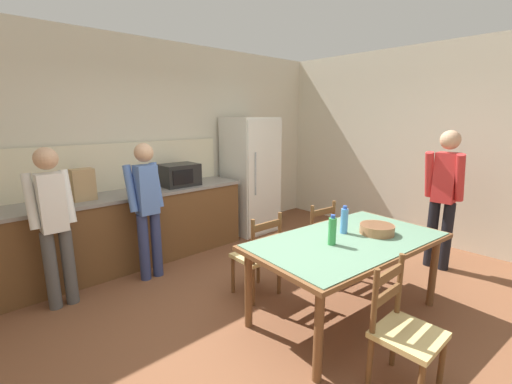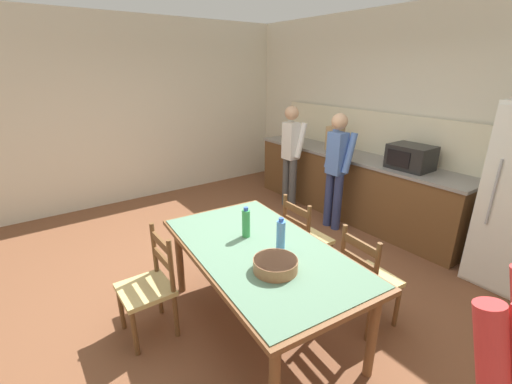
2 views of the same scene
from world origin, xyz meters
TOP-DOWN VIEW (x-y plane):
  - ground_plane at (0.00, 0.00)m, footprint 8.32×8.32m
  - wall_back at (0.00, 2.66)m, footprint 6.52×0.12m
  - wall_left at (-3.26, 0.00)m, footprint 0.12×5.20m
  - kitchen_counter at (-0.64, 2.23)m, footprint 3.46×0.66m
  - counter_splashback at (-0.63, 2.54)m, footprint 3.42×0.03m
  - microwave at (0.26, 2.21)m, footprint 0.50×0.39m
  - paper_bag at (-0.97, 2.20)m, footprint 0.24×0.16m
  - dining_table at (0.54, -0.32)m, footprint 1.96×1.19m
  - bottle_near_centre at (0.30, -0.30)m, footprint 0.07×0.07m
  - bottle_off_centre at (0.64, -0.20)m, footprint 0.07×0.07m
  - serving_bowl at (0.86, -0.42)m, footprint 0.32×0.32m
  - chair_side_far_right at (1.03, 0.45)m, footprint 0.46×0.44m
  - chair_side_far_left at (0.19, 0.52)m, footprint 0.43×0.41m
  - chair_side_near_left at (0.04, -1.09)m, footprint 0.42×0.40m
  - person_at_sink at (-1.40, 1.71)m, footprint 0.40×0.28m
  - person_at_counter at (-0.46, 1.69)m, footprint 0.40×0.28m

SIDE VIEW (x-z plane):
  - ground_plane at x=0.00m, z-range 0.00..0.00m
  - chair_side_far_right at x=1.03m, z-range -0.01..0.90m
  - chair_side_far_left at x=0.19m, z-range -0.01..0.90m
  - chair_side_near_left at x=0.04m, z-range -0.01..0.90m
  - kitchen_counter at x=-0.64m, z-range 0.00..0.94m
  - dining_table at x=0.54m, z-range 0.31..1.09m
  - serving_bowl at x=0.86m, z-range 0.78..0.87m
  - person_at_counter at x=-0.46m, z-range 0.10..1.69m
  - person_at_sink at x=-1.40m, z-range 0.10..1.70m
  - bottle_near_centre at x=0.30m, z-range 0.76..1.03m
  - bottle_off_centre at x=0.64m, z-range 0.76..1.03m
  - microwave at x=0.26m, z-range 0.94..1.24m
  - paper_bag at x=-0.97m, z-range 0.94..1.30m
  - counter_splashback at x=-0.63m, z-range 0.94..1.54m
  - wall_back at x=0.00m, z-range 0.00..2.90m
  - wall_left at x=-3.26m, z-range 0.00..2.90m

